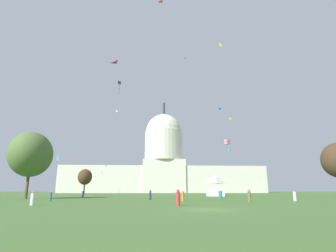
{
  "coord_description": "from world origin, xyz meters",
  "views": [
    {
      "loc": [
        -4.88,
        -24.43,
        1.64
      ],
      "look_at": [
        3.25,
        109.65,
        34.16
      ],
      "focal_mm": 28.57,
      "sensor_mm": 36.0,
      "label": 1
    }
  ],
  "objects_px": {
    "kite_lime_mid": "(230,119)",
    "kite_green_low": "(102,173)",
    "person_orange_back_right": "(183,196)",
    "kite_orange_low": "(34,162)",
    "kite_red_high": "(184,59)",
    "person_teal_back_center": "(221,195)",
    "person_denim_near_tent": "(51,196)",
    "person_navy_aisle_center": "(150,195)",
    "kite_cyan_mid": "(229,150)",
    "kite_yellow_high": "(220,45)",
    "kite_turquoise_low": "(58,159)",
    "kite_magenta_mid": "(116,66)",
    "kite_pink_low": "(227,142)",
    "kite_blue_high": "(220,109)",
    "event_tent": "(215,185)",
    "capitol_building": "(164,165)",
    "person_white_edge_east": "(33,199)",
    "person_red_near_tree_west": "(178,198)",
    "person_white_front_left": "(295,196)",
    "kite_white_high": "(117,111)",
    "kite_black_mid": "(119,83)",
    "tree_west_near": "(85,177)",
    "kite_violet_high": "(135,110)",
    "person_navy_mid_left": "(83,194)",
    "tree_west_far": "(31,154)",
    "kite_gold_low": "(197,178)",
    "kite_pink_high": "(160,0)",
    "person_purple_mid_center": "(220,194)",
    "kite_orange_low_b": "(106,166)",
    "person_olive_edge_west": "(249,196)"
  },
  "relations": [
    {
      "from": "kite_lime_mid",
      "to": "kite_green_low",
      "type": "height_order",
      "value": "kite_lime_mid"
    },
    {
      "from": "person_orange_back_right",
      "to": "kite_lime_mid",
      "type": "xyz_separation_m",
      "value": [
        19.3,
        35.67,
        22.58
      ]
    },
    {
      "from": "kite_orange_low",
      "to": "kite_red_high",
      "type": "bearing_deg",
      "value": -157.79
    },
    {
      "from": "person_teal_back_center",
      "to": "person_denim_near_tent",
      "type": "distance_m",
      "value": 30.35
    },
    {
      "from": "person_navy_aisle_center",
      "to": "kite_cyan_mid",
      "type": "distance_m",
      "value": 96.64
    },
    {
      "from": "kite_yellow_high",
      "to": "kite_cyan_mid",
      "type": "distance_m",
      "value": 72.47
    },
    {
      "from": "kite_turquoise_low",
      "to": "kite_magenta_mid",
      "type": "distance_m",
      "value": 45.23
    },
    {
      "from": "person_teal_back_center",
      "to": "kite_pink_low",
      "type": "height_order",
      "value": "kite_pink_low"
    },
    {
      "from": "kite_orange_low",
      "to": "kite_blue_high",
      "type": "distance_m",
      "value": 81.17
    },
    {
      "from": "event_tent",
      "to": "kite_green_low",
      "type": "bearing_deg",
      "value": 121.51
    },
    {
      "from": "capitol_building",
      "to": "person_teal_back_center",
      "type": "distance_m",
      "value": 149.4
    },
    {
      "from": "person_white_edge_east",
      "to": "kite_red_high",
      "type": "relative_size",
      "value": 1.2
    },
    {
      "from": "person_red_near_tree_west",
      "to": "person_orange_back_right",
      "type": "distance_m",
      "value": 13.2
    },
    {
      "from": "kite_pink_low",
      "to": "kite_blue_high",
      "type": "height_order",
      "value": "kite_blue_high"
    },
    {
      "from": "person_white_edge_east",
      "to": "kite_magenta_mid",
      "type": "xyz_separation_m",
      "value": [
        6.07,
        17.9,
        25.69
      ]
    },
    {
      "from": "kite_pink_low",
      "to": "person_white_edge_east",
      "type": "bearing_deg",
      "value": -169.04
    },
    {
      "from": "person_white_front_left",
      "to": "person_red_near_tree_west",
      "type": "height_order",
      "value": "person_red_near_tree_west"
    },
    {
      "from": "kite_white_high",
      "to": "kite_black_mid",
      "type": "height_order",
      "value": "kite_white_high"
    },
    {
      "from": "tree_west_near",
      "to": "kite_white_high",
      "type": "bearing_deg",
      "value": 68.99
    },
    {
      "from": "kite_white_high",
      "to": "kite_violet_high",
      "type": "xyz_separation_m",
      "value": [
        7.79,
        30.69,
        10.09
      ]
    },
    {
      "from": "kite_yellow_high",
      "to": "kite_green_low",
      "type": "bearing_deg",
      "value": -42.94
    },
    {
      "from": "person_navy_mid_left",
      "to": "kite_cyan_mid",
      "type": "height_order",
      "value": "kite_cyan_mid"
    },
    {
      "from": "person_white_front_left",
      "to": "kite_violet_high",
      "type": "xyz_separation_m",
      "value": [
        -35.01,
        131.43,
        53.89
      ]
    },
    {
      "from": "person_teal_back_center",
      "to": "kite_magenta_mid",
      "type": "distance_m",
      "value": 33.11
    },
    {
      "from": "tree_west_far",
      "to": "kite_gold_low",
      "type": "bearing_deg",
      "value": 65.63
    },
    {
      "from": "person_red_near_tree_west",
      "to": "kite_pink_high",
      "type": "xyz_separation_m",
      "value": [
        -1.05,
        39.38,
        57.26
      ]
    },
    {
      "from": "person_purple_mid_center",
      "to": "kite_black_mid",
      "type": "height_order",
      "value": "kite_black_mid"
    },
    {
      "from": "person_red_near_tree_west",
      "to": "kite_orange_low_b",
      "type": "bearing_deg",
      "value": -61.45
    },
    {
      "from": "person_purple_mid_center",
      "to": "kite_yellow_high",
      "type": "height_order",
      "value": "kite_yellow_high"
    },
    {
      "from": "kite_magenta_mid",
      "to": "kite_turquoise_low",
      "type": "bearing_deg",
      "value": -20.71
    },
    {
      "from": "capitol_building",
      "to": "kite_black_mid",
      "type": "bearing_deg",
      "value": -98.57
    },
    {
      "from": "person_white_edge_east",
      "to": "person_red_near_tree_west",
      "type": "xyz_separation_m",
      "value": [
        16.55,
        -2.01,
        0.13
      ]
    },
    {
      "from": "person_olive_edge_west",
      "to": "tree_west_near",
      "type": "bearing_deg",
      "value": -115.67
    },
    {
      "from": "person_navy_aisle_center",
      "to": "kite_red_high",
      "type": "xyz_separation_m",
      "value": [
        13.66,
        56.81,
        56.84
      ]
    },
    {
      "from": "person_navy_aisle_center",
      "to": "kite_violet_high",
      "type": "bearing_deg",
      "value": 166.99
    },
    {
      "from": "person_olive_edge_west",
      "to": "kite_white_high",
      "type": "relative_size",
      "value": 1.62
    },
    {
      "from": "person_denim_near_tent",
      "to": "kite_green_low",
      "type": "xyz_separation_m",
      "value": [
        -16.36,
        133.75,
        11.84
      ]
    },
    {
      "from": "person_white_edge_east",
      "to": "person_red_near_tree_west",
      "type": "bearing_deg",
      "value": -148.6
    },
    {
      "from": "tree_west_far",
      "to": "person_olive_edge_west",
      "type": "relative_size",
      "value": 7.75
    },
    {
      "from": "tree_west_far",
      "to": "kite_violet_high",
      "type": "height_order",
      "value": "kite_violet_high"
    },
    {
      "from": "kite_green_low",
      "to": "kite_red_high",
      "type": "bearing_deg",
      "value": -87.9
    },
    {
      "from": "person_navy_mid_left",
      "to": "kite_pink_low",
      "type": "height_order",
      "value": "kite_pink_low"
    },
    {
      "from": "kite_lime_mid",
      "to": "tree_west_near",
      "type": "bearing_deg",
      "value": 64.89
    },
    {
      "from": "kite_violet_high",
      "to": "kite_green_low",
      "type": "bearing_deg",
      "value": -72.23
    },
    {
      "from": "person_red_near_tree_west",
      "to": "kite_cyan_mid",
      "type": "bearing_deg",
      "value": -93.83
    },
    {
      "from": "kite_black_mid",
      "to": "person_orange_back_right",
      "type": "bearing_deg",
      "value": -148.77
    },
    {
      "from": "capitol_building",
      "to": "tree_west_far",
      "type": "xyz_separation_m",
      "value": [
        -34.38,
        -142.8,
        -10.79
      ]
    },
    {
      "from": "kite_magenta_mid",
      "to": "kite_white_high",
      "type": "distance_m",
      "value": 95.58
    },
    {
      "from": "event_tent",
      "to": "person_purple_mid_center",
      "type": "xyz_separation_m",
      "value": [
        -0.7,
        -8.01,
        -2.36
      ]
    },
    {
      "from": "kite_turquoise_low",
      "to": "kite_pink_high",
      "type": "distance_m",
      "value": 59.05
    }
  ]
}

